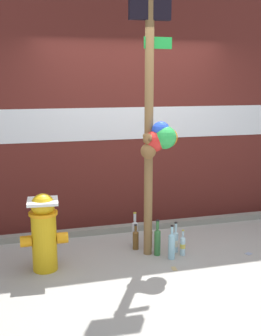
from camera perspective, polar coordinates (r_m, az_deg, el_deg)
name	(u,v)px	position (r m, az deg, el deg)	size (l,w,h in m)	color
ground_plane	(163,262)	(4.73, 4.49, -12.69)	(14.00, 14.00, 0.00)	#9E9B93
building_wall	(129,105)	(5.68, -0.24, 8.60)	(10.00, 0.21, 3.28)	#561E19
curb_strip	(136,227)	(5.65, 0.79, -8.05)	(8.00, 0.12, 0.08)	gray
memorial_post	(156,117)	(4.51, 3.43, 6.90)	(0.54, 0.31, 2.93)	olive
fire_hydrant	(44,231)	(4.48, -11.73, -8.37)	(0.49, 0.33, 0.83)	gold
bottle_0	(158,241)	(4.84, 3.72, -9.86)	(0.07, 0.07, 0.42)	#337038
bottle_1	(136,239)	(5.01, 0.70, -9.64)	(0.07, 0.07, 0.31)	brown
bottle_2	(175,241)	(4.96, 6.16, -9.83)	(0.07, 0.07, 0.36)	#B2DBEA
bottle_3	(150,237)	(5.07, 2.63, -9.44)	(0.06, 0.06, 0.33)	brown
bottle_4	(172,245)	(4.76, 5.64, -10.42)	(0.08, 0.08, 0.39)	#93CCE0
bottle_5	(135,232)	(5.11, 0.59, -8.70)	(0.07, 0.07, 0.41)	silver
bottle_6	(183,245)	(4.89, 7.13, -10.39)	(0.06, 0.06, 0.30)	#B2DBEA
litter_0	(249,254)	(5.11, 15.80, -11.16)	(0.06, 0.07, 0.01)	#8C99B2
litter_1	(174,268)	(4.59, 5.97, -13.47)	(0.10, 0.05, 0.01)	tan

